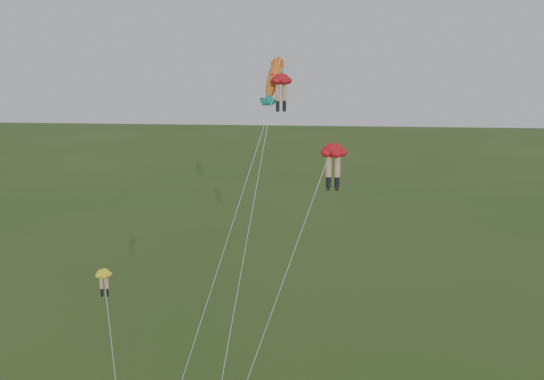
{
  "coord_description": "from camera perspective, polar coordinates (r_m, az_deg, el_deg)",
  "views": [
    {
      "loc": [
        5.84,
        -27.76,
        19.84
      ],
      "look_at": [
        2.65,
        6.0,
        12.36
      ],
      "focal_mm": 40.0,
      "sensor_mm": 36.0,
      "label": 1
    }
  ],
  "objects": [
    {
      "name": "legs_kite_red_high",
      "position": [
        37.04,
        0.66,
        9.56
      ],
      "size": [
        6.4,
        10.19,
        18.86
      ],
      "rotation": [
        0.0,
        0.0,
        0.29
      ],
      "color": "red",
      "rests_on": "ground"
    },
    {
      "name": "legs_kite_yellow",
      "position": [
        33.52,
        -15.48,
        -8.57
      ],
      "size": [
        2.75,
        4.74,
        8.87
      ],
      "rotation": [
        0.0,
        0.0,
        0.16
      ],
      "color": "yellow",
      "rests_on": "ground"
    },
    {
      "name": "fish_kite",
      "position": [
        38.39,
        0.18,
        10.41
      ],
      "size": [
        3.06,
        14.69,
        20.12
      ],
      "rotation": [
        0.83,
        0.0,
        -0.23
      ],
      "color": "yellow",
      "rests_on": "ground"
    },
    {
      "name": "legs_kite_red_mid",
      "position": [
        30.01,
        5.6,
        2.93
      ],
      "size": [
        6.24,
        4.71,
        15.7
      ],
      "rotation": [
        0.0,
        0.0,
        0.01
      ],
      "color": "red",
      "rests_on": "ground"
    }
  ]
}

